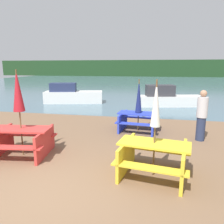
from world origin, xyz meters
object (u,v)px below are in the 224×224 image
object	(u,v)px
umbrella_crimson	(18,91)
person	(202,116)
picnic_table_red	(22,139)
umbrella_navy	(139,96)
picnic_table_blue	(138,120)
boat_second	(72,95)
picnic_table_yellow	(154,156)
boat	(168,98)
umbrella_white	(156,105)

from	to	relation	value
umbrella_crimson	person	world-z (taller)	umbrella_crimson
picnic_table_red	umbrella_navy	size ratio (longest dim) A/B	0.88
picnic_table_blue	boat_second	xyz separation A→B (m)	(-5.06, 5.84, 0.09)
boat_second	picnic_table_yellow	bearing A→B (deg)	-72.22
picnic_table_yellow	boat	xyz separation A→B (m)	(0.75, 9.45, 0.02)
umbrella_crimson	boat_second	world-z (taller)	umbrella_crimson
boat	picnic_table_yellow	bearing A→B (deg)	-107.16
umbrella_crimson	boat	bearing A→B (deg)	63.78
umbrella_navy	boat	distance (m)	6.15
picnic_table_red	umbrella_white	world-z (taller)	umbrella_white
picnic_table_red	picnic_table_blue	size ratio (longest dim) A/B	1.07
picnic_table_red	picnic_table_blue	xyz separation A→B (m)	(3.02, 3.06, -0.04)
picnic_table_red	boat	size ratio (longest dim) A/B	0.42
picnic_table_blue	umbrella_white	xyz separation A→B (m)	(0.65, -3.53, 1.24)
picnic_table_yellow	umbrella_white	size ratio (longest dim) A/B	0.81
umbrella_white	picnic_table_red	bearing A→B (deg)	172.71
umbrella_navy	boat_second	distance (m)	7.78
picnic_table_red	person	world-z (taller)	person
picnic_table_yellow	picnic_table_blue	size ratio (longest dim) A/B	1.08
umbrella_navy	boat	size ratio (longest dim) A/B	0.48
umbrella_navy	boat_second	world-z (taller)	umbrella_navy
umbrella_white	umbrella_navy	distance (m)	3.60
picnic_table_blue	umbrella_navy	size ratio (longest dim) A/B	0.82
picnic_table_red	picnic_table_blue	bearing A→B (deg)	45.40
boat	umbrella_crimson	bearing A→B (deg)	-128.82
picnic_table_blue	boat	bearing A→B (deg)	76.65
umbrella_crimson	person	distance (m)	5.77
umbrella_navy	person	distance (m)	2.35
umbrella_crimson	umbrella_white	bearing A→B (deg)	-7.29
umbrella_navy	person	xyz separation A→B (m)	(2.18, -0.73, -0.50)
umbrella_navy	person	bearing A→B (deg)	-18.49
boat_second	umbrella_crimson	bearing A→B (deg)	-90.66
umbrella_crimson	umbrella_white	distance (m)	3.70
boat	boat_second	world-z (taller)	boat_second
umbrella_white	umbrella_navy	xyz separation A→B (m)	(-0.65, 3.53, -0.30)
picnic_table_yellow	picnic_table_red	xyz separation A→B (m)	(-3.67, 0.47, -0.00)
umbrella_navy	boat	xyz separation A→B (m)	(1.40, 5.92, -0.88)
umbrella_crimson	person	bearing A→B (deg)	24.19
umbrella_navy	boat	bearing A→B (deg)	76.65
picnic_table_red	boat_second	size ratio (longest dim) A/B	0.43
person	umbrella_crimson	bearing A→B (deg)	-155.81
picnic_table_yellow	person	size ratio (longest dim) A/B	1.04
picnic_table_yellow	umbrella_white	distance (m)	1.20
picnic_table_yellow	umbrella_white	xyz separation A→B (m)	(0.00, 0.00, 1.20)
picnic_table_yellow	boat_second	distance (m)	10.98
umbrella_crimson	umbrella_navy	bearing A→B (deg)	45.40
picnic_table_yellow	picnic_table_blue	distance (m)	3.59
boat	boat_second	xyz separation A→B (m)	(-6.47, -0.08, 0.03)
umbrella_white	boat_second	world-z (taller)	umbrella_white
picnic_table_red	picnic_table_yellow	bearing A→B (deg)	-7.29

